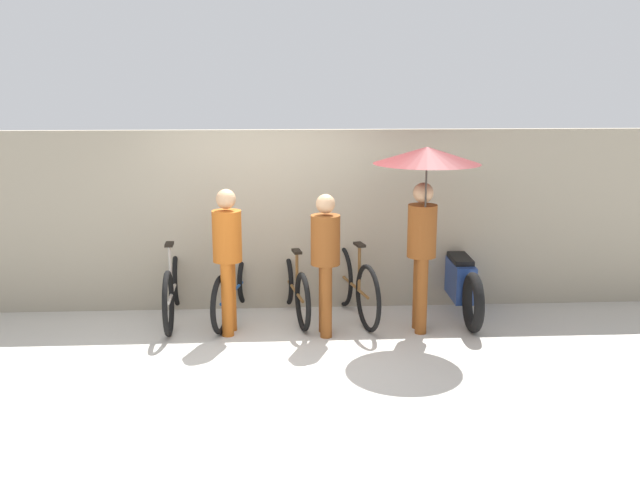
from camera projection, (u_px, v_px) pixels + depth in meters
ground_plane at (262, 359)px, 7.23m from camera, size 30.00×30.00×0.00m
back_wall at (264, 220)px, 8.67m from camera, size 11.42×0.12×2.19m
parked_bicycle_0 at (173, 288)px, 8.36m from camera, size 0.44×1.82×1.01m
parked_bicycle_1 at (234, 289)px, 8.44m from camera, size 0.55×1.73×1.04m
parked_bicycle_2 at (294, 288)px, 8.47m from camera, size 0.48×1.65×1.06m
parked_bicycle_3 at (354, 285)px, 8.43m from camera, size 0.53×1.72×1.01m
pedestrian_leading at (227, 251)px, 7.78m from camera, size 0.32×0.32×1.63m
pedestrian_center at (325, 254)px, 7.74m from camera, size 0.32×0.32×1.58m
pedestrian_trailing at (425, 183)px, 7.60m from camera, size 1.14×1.14×2.08m
motorcycle at (459, 281)px, 8.62m from camera, size 0.58×2.07×0.91m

